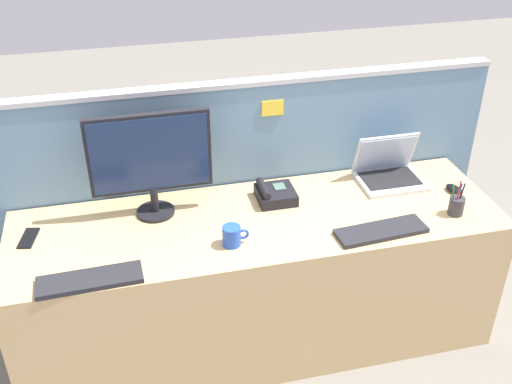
% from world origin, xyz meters
% --- Properties ---
extents(ground_plane, '(10.00, 10.00, 0.00)m').
position_xyz_m(ground_plane, '(0.00, 0.00, 0.00)').
color(ground_plane, slate).
extents(desk, '(2.30, 0.69, 0.73)m').
position_xyz_m(desk, '(0.00, 0.00, 0.37)').
color(desk, tan).
rests_on(desk, ground_plane).
extents(cubicle_divider, '(2.61, 0.07, 1.27)m').
position_xyz_m(cubicle_divider, '(-0.00, 0.38, 0.64)').
color(cubicle_divider, '#6084A3').
rests_on(cubicle_divider, ground_plane).
extents(desktop_monitor, '(0.55, 0.18, 0.51)m').
position_xyz_m(desktop_monitor, '(-0.46, 0.17, 1.03)').
color(desktop_monitor, black).
rests_on(desktop_monitor, desk).
extents(laptop, '(0.32, 0.27, 0.24)m').
position_xyz_m(laptop, '(0.74, 0.20, 0.79)').
color(laptop, silver).
rests_on(laptop, desk).
extents(desk_phone, '(0.18, 0.18, 0.09)m').
position_xyz_m(desk_phone, '(0.12, 0.15, 0.77)').
color(desk_phone, black).
rests_on(desk_phone, desk).
extents(keyboard_main, '(0.42, 0.14, 0.02)m').
position_xyz_m(keyboard_main, '(-0.77, -0.28, 0.75)').
color(keyboard_main, '#232328').
rests_on(keyboard_main, desk).
extents(keyboard_spare, '(0.43, 0.17, 0.02)m').
position_xyz_m(keyboard_spare, '(0.51, -0.24, 0.75)').
color(keyboard_spare, '#232328').
rests_on(keyboard_spare, desk).
extents(computer_mouse_right_hand, '(0.08, 0.11, 0.03)m').
position_xyz_m(computer_mouse_right_hand, '(1.01, 0.01, 0.75)').
color(computer_mouse_right_hand, black).
rests_on(computer_mouse_right_hand, desk).
extents(pen_cup, '(0.07, 0.07, 0.18)m').
position_xyz_m(pen_cup, '(0.91, -0.17, 0.78)').
color(pen_cup, '#333338').
rests_on(pen_cup, desk).
extents(cell_phone_black_slab, '(0.09, 0.16, 0.01)m').
position_xyz_m(cell_phone_black_slab, '(-1.03, 0.09, 0.74)').
color(cell_phone_black_slab, black).
rests_on(cell_phone_black_slab, desk).
extents(coffee_mug, '(0.12, 0.08, 0.09)m').
position_xyz_m(coffee_mug, '(-0.16, -0.16, 0.78)').
color(coffee_mug, blue).
rests_on(coffee_mug, desk).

